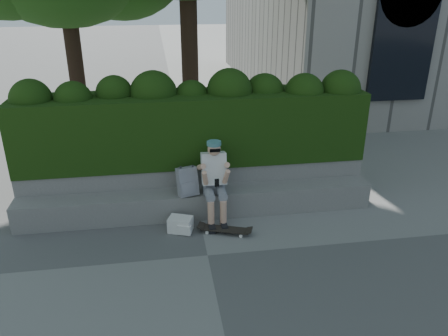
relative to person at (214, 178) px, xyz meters
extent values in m
plane|color=slate|center=(-0.25, -1.07, -0.75)|extent=(80.00, 80.00, 0.00)
cube|color=gray|center=(-0.25, 0.18, -0.53)|extent=(6.00, 0.45, 0.45)
cube|color=gray|center=(-0.25, 0.66, -0.38)|extent=(6.00, 0.50, 0.75)
cube|color=black|center=(-0.25, 0.88, 0.60)|extent=(6.00, 1.00, 1.20)
cylinder|color=black|center=(-0.02, 4.10, 1.13)|extent=(0.40, 0.40, 3.76)
cylinder|color=black|center=(-2.65, 4.09, 0.73)|extent=(0.36, 0.36, 2.96)
cube|color=gray|center=(0.00, 0.13, -0.19)|extent=(0.36, 0.26, 0.22)
cube|color=silver|center=(0.00, 0.06, 0.15)|extent=(0.40, 0.32, 0.55)
sphere|color=tan|center=(0.00, -0.01, 0.51)|extent=(0.21, 0.21, 0.21)
cylinder|color=teal|center=(0.00, 0.01, 0.60)|extent=(0.23, 0.23, 0.06)
cube|color=black|center=(0.00, -0.29, 0.05)|extent=(0.07, 0.02, 0.13)
cylinder|color=tan|center=(-0.10, -0.31, -0.51)|extent=(0.11, 0.11, 0.47)
cylinder|color=tan|center=(0.10, -0.31, -0.51)|extent=(0.11, 0.11, 0.47)
cube|color=black|center=(-0.10, -0.37, -0.70)|extent=(0.10, 0.26, 0.10)
cube|color=black|center=(0.10, -0.37, -0.70)|extent=(0.10, 0.26, 0.10)
cube|color=black|center=(0.10, -0.49, -0.68)|extent=(0.80, 0.45, 0.02)
cylinder|color=silver|center=(-0.19, -0.48, -0.72)|extent=(0.06, 0.05, 0.05)
cylinder|color=silver|center=(-0.13, -0.32, -0.72)|extent=(0.06, 0.05, 0.05)
cylinder|color=silver|center=(0.32, -0.66, -0.72)|extent=(0.06, 0.05, 0.05)
cylinder|color=silver|center=(0.38, -0.51, -0.72)|extent=(0.06, 0.05, 0.05)
cube|color=#9F9EA3|center=(-0.44, 0.08, -0.07)|extent=(0.36, 0.26, 0.47)
cube|color=white|center=(-0.60, -0.31, -0.63)|extent=(0.44, 0.37, 0.24)
camera|label=1|loc=(-0.85, -6.44, 2.91)|focal=35.00mm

